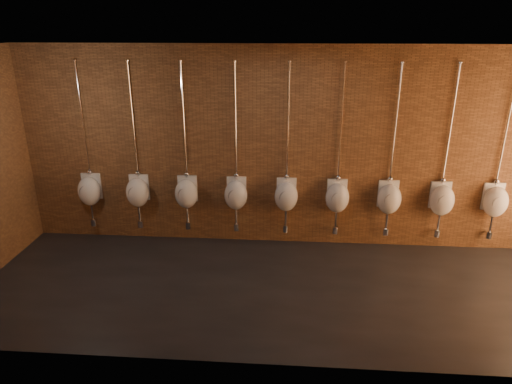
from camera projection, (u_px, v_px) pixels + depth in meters
ground at (282, 289)px, 6.35m from camera, size 8.50×8.50×0.00m
room_shell at (286, 150)px, 5.65m from camera, size 8.54×3.04×3.22m
urinal_0 at (89, 190)px, 7.54m from camera, size 0.40×0.35×2.72m
urinal_1 at (138, 191)px, 7.49m from camera, size 0.40×0.35×2.72m
urinal_2 at (186, 192)px, 7.43m from camera, size 0.40×0.35×2.72m
urinal_3 at (236, 194)px, 7.38m from camera, size 0.40×0.35×2.72m
urinal_4 at (286, 195)px, 7.32m from camera, size 0.40×0.35×2.72m
urinal_5 at (337, 196)px, 7.26m from camera, size 0.40×0.35×2.72m
urinal_6 at (389, 198)px, 7.21m from camera, size 0.40×0.35×2.72m
urinal_7 at (442, 199)px, 7.15m from camera, size 0.40×0.35×2.72m
urinal_8 at (495, 201)px, 7.09m from camera, size 0.40×0.35×2.72m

